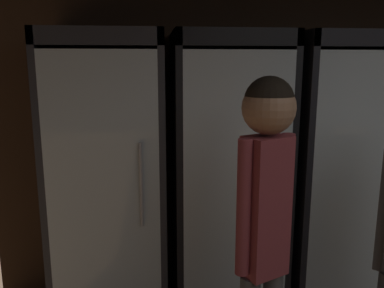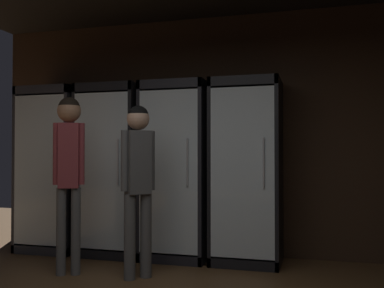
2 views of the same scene
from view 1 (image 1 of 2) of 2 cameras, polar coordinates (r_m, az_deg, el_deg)
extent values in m
cube|color=#2B2B30|center=(2.95, -11.37, -4.20)|extent=(0.73, 0.04, 1.98)
cube|color=#2B2B30|center=(2.72, -19.23, -5.95)|extent=(0.04, 0.64, 1.98)
cube|color=#2B2B30|center=(2.65, -4.44, -5.80)|extent=(0.04, 0.64, 1.98)
cube|color=#2B2B30|center=(2.55, -12.84, 14.66)|extent=(0.73, 0.64, 0.10)
cube|color=white|center=(2.92, -11.42, -4.35)|extent=(0.65, 0.02, 1.74)
cube|color=silver|center=(2.37, -12.67, -8.14)|extent=(0.65, 0.02, 1.74)
cylinder|color=#B2B2B7|center=(2.30, -7.39, -5.97)|extent=(0.02, 0.02, 0.50)
cylinder|color=#9EAD99|center=(2.90, -16.36, -17.38)|extent=(0.02, 0.02, 0.09)
cylinder|color=#9EAD99|center=(2.99, -12.89, -19.79)|extent=(0.06, 0.06, 0.22)
cylinder|color=#9EAD99|center=(2.91, -13.03, -17.20)|extent=(0.02, 0.02, 0.09)
cylinder|color=#2D2D33|center=(2.98, -12.90, -19.72)|extent=(0.07, 0.07, 0.08)
cylinder|color=#336B38|center=(2.88, -9.73, -18.02)|extent=(0.02, 0.02, 0.07)
cylinder|color=#9EAD99|center=(2.99, -6.24, -19.67)|extent=(0.08, 0.08, 0.21)
cylinder|color=#9EAD99|center=(2.91, -6.30, -17.23)|extent=(0.03, 0.03, 0.08)
cylinder|color=white|center=(3.00, -6.23, -20.15)|extent=(0.08, 0.08, 0.08)
cube|color=silver|center=(2.76, -11.68, -11.73)|extent=(0.63, 0.56, 0.02)
cylinder|color=#194723|center=(2.78, -16.09, -9.21)|extent=(0.06, 0.06, 0.22)
cylinder|color=#194723|center=(2.73, -16.27, -6.23)|extent=(0.02, 0.02, 0.09)
cylinder|color=#2D2D33|center=(2.78, -16.08, -9.41)|extent=(0.07, 0.07, 0.07)
cylinder|color=brown|center=(2.68, -11.97, -9.99)|extent=(0.07, 0.07, 0.20)
cylinder|color=brown|center=(2.63, -12.10, -7.03)|extent=(0.02, 0.02, 0.09)
cylinder|color=#2D2D33|center=(2.69, -11.95, -10.48)|extent=(0.07, 0.07, 0.07)
cylinder|color=#194723|center=(2.67, -7.43, -9.58)|extent=(0.07, 0.07, 0.23)
cylinder|color=#194723|center=(2.62, -7.52, -6.57)|extent=(0.02, 0.02, 0.07)
cylinder|color=tan|center=(2.67, -7.44, -9.35)|extent=(0.07, 0.07, 0.08)
cube|color=silver|center=(2.59, -12.19, 0.05)|extent=(0.63, 0.56, 0.02)
cylinder|color=brown|center=(2.57, -15.85, 2.49)|extent=(0.08, 0.08, 0.22)
cylinder|color=brown|center=(2.55, -16.05, 6.02)|extent=(0.03, 0.03, 0.09)
cylinder|color=beige|center=(2.57, -15.85, 2.41)|extent=(0.08, 0.08, 0.08)
cylinder|color=black|center=(2.57, -8.95, 2.58)|extent=(0.08, 0.08, 0.20)
cylinder|color=black|center=(2.55, -9.04, 5.53)|extent=(0.02, 0.02, 0.06)
cylinder|color=white|center=(2.57, -8.93, 2.04)|extent=(0.08, 0.08, 0.08)
cube|color=black|center=(2.98, 4.01, -3.83)|extent=(0.73, 0.04, 1.98)
cube|color=black|center=(2.65, -2.27, -5.74)|extent=(0.04, 0.64, 1.98)
cube|color=black|center=(2.78, 12.14, -5.17)|extent=(0.04, 0.64, 1.98)
cube|color=black|center=(2.58, 5.50, 14.84)|extent=(0.73, 0.64, 0.10)
cube|color=white|center=(2.95, 4.11, -3.98)|extent=(0.65, 0.02, 1.74)
cube|color=silver|center=(2.41, 6.54, -7.61)|extent=(0.65, 0.02, 1.74)
cylinder|color=#B2B2B7|center=(2.41, 11.84, -5.30)|extent=(0.02, 0.02, 0.50)
cylinder|color=black|center=(3.01, 0.55, -19.52)|extent=(0.08, 0.08, 0.19)
cylinder|color=black|center=(2.95, 0.56, -17.41)|extent=(0.03, 0.03, 0.06)
cylinder|color=#B2332D|center=(3.01, 0.55, -19.66)|extent=(0.08, 0.08, 0.06)
cylinder|color=brown|center=(3.03, 4.70, -18.76)|extent=(0.07, 0.07, 0.24)
cylinder|color=brown|center=(2.96, 4.75, -16.13)|extent=(0.03, 0.03, 0.08)
cylinder|color=white|center=(3.05, 4.68, -19.30)|extent=(0.08, 0.08, 0.08)
cylinder|color=gray|center=(3.06, 8.69, -18.81)|extent=(0.07, 0.07, 0.22)
cylinder|color=gray|center=(2.98, 8.79, -16.22)|extent=(0.03, 0.03, 0.10)
cylinder|color=#2D2D33|center=(3.07, 8.68, -19.18)|extent=(0.07, 0.07, 0.08)
cube|color=silver|center=(2.85, 4.95, -13.91)|extent=(0.63, 0.56, 0.02)
cylinder|color=brown|center=(2.72, 0.09, -12.22)|extent=(0.06, 0.06, 0.24)
cylinder|color=brown|center=(2.67, 0.09, -9.25)|extent=(0.02, 0.02, 0.07)
cylinder|color=beige|center=(2.74, 0.09, -12.79)|extent=(0.07, 0.07, 0.08)
cylinder|color=#194723|center=(2.77, 3.55, -12.11)|extent=(0.07, 0.07, 0.21)
cylinder|color=#194723|center=(2.71, 3.59, -9.35)|extent=(0.02, 0.02, 0.07)
cylinder|color=beige|center=(2.77, 3.55, -12.14)|extent=(0.07, 0.07, 0.05)
cylinder|color=#9EAD99|center=(2.84, 6.65, -11.40)|extent=(0.07, 0.07, 0.22)
cylinder|color=#9EAD99|center=(2.79, 6.72, -8.59)|extent=(0.03, 0.03, 0.07)
cylinder|color=#2D2D33|center=(2.85, 6.64, -11.56)|extent=(0.08, 0.08, 0.08)
cylinder|color=brown|center=(2.84, 9.74, -11.46)|extent=(0.07, 0.07, 0.23)
cylinder|color=brown|center=(2.78, 9.85, -8.57)|extent=(0.02, 0.02, 0.08)
cylinder|color=#2D2D33|center=(2.85, 9.72, -12.04)|extent=(0.07, 0.07, 0.07)
cube|color=silver|center=(2.70, 5.11, -5.59)|extent=(0.63, 0.56, 0.02)
cylinder|color=brown|center=(2.59, 0.56, -3.82)|extent=(0.07, 0.07, 0.20)
cylinder|color=brown|center=(2.56, 0.57, -0.96)|extent=(0.03, 0.03, 0.07)
cylinder|color=#2D2D33|center=(2.59, 0.56, -3.62)|extent=(0.08, 0.08, 0.05)
cylinder|color=#194723|center=(2.66, 5.38, -3.33)|extent=(0.06, 0.06, 0.21)
cylinder|color=#194723|center=(2.63, 5.44, -0.28)|extent=(0.02, 0.02, 0.08)
cylinder|color=white|center=(2.66, 5.38, -3.52)|extent=(0.07, 0.07, 0.07)
cylinder|color=gray|center=(2.71, 9.59, -2.79)|extent=(0.07, 0.07, 0.24)
cylinder|color=gray|center=(2.68, 9.71, 0.69)|extent=(0.02, 0.02, 0.10)
cylinder|color=#2D2D33|center=(2.72, 9.58, -3.08)|extent=(0.07, 0.07, 0.07)
cube|color=silver|center=(2.60, 5.28, 3.53)|extent=(0.63, 0.56, 0.02)
cylinder|color=#9EAD99|center=(2.51, 0.35, 5.89)|extent=(0.07, 0.07, 0.21)
cylinder|color=#9EAD99|center=(2.50, 0.36, 9.37)|extent=(0.02, 0.02, 0.09)
cylinder|color=#2D2D33|center=(2.51, 0.35, 5.27)|extent=(0.08, 0.08, 0.06)
cylinder|color=gray|center=(2.53, 3.89, 5.99)|extent=(0.07, 0.07, 0.22)
cylinder|color=gray|center=(2.52, 3.94, 9.31)|extent=(0.02, 0.02, 0.08)
cylinder|color=beige|center=(2.53, 3.89, 5.71)|extent=(0.07, 0.07, 0.07)
cylinder|color=#9EAD99|center=(2.65, 6.91, 6.05)|extent=(0.07, 0.07, 0.21)
cylinder|color=#9EAD99|center=(2.64, 6.98, 9.01)|extent=(0.03, 0.03, 0.07)
cylinder|color=white|center=(2.65, 6.91, 6.04)|extent=(0.08, 0.08, 0.07)
cylinder|color=#9EAD99|center=(2.67, 10.43, 5.98)|extent=(0.06, 0.06, 0.21)
cylinder|color=#9EAD99|center=(2.66, 10.54, 9.07)|extent=(0.02, 0.02, 0.08)
cylinder|color=#2D2D33|center=(2.67, 10.43, 6.02)|extent=(0.06, 0.06, 0.08)
cube|color=black|center=(3.21, 18.08, -3.25)|extent=(0.73, 0.04, 1.98)
cube|color=black|center=(2.81, 14.09, -5.07)|extent=(0.04, 0.64, 1.98)
cube|color=black|center=(3.12, 26.14, -4.30)|extent=(0.04, 0.64, 1.98)
cube|color=black|center=(2.85, 21.78, 13.78)|extent=(0.73, 0.64, 0.10)
cube|color=white|center=(3.18, 18.30, -3.39)|extent=(0.65, 0.02, 1.74)
cube|color=silver|center=(2.69, 23.33, -6.46)|extent=(0.65, 0.02, 1.74)
cylinder|color=black|center=(3.20, 16.53, -17.71)|extent=(0.07, 0.07, 0.21)
cylinder|color=black|center=(3.14, 16.68, -15.41)|extent=(0.02, 0.02, 0.07)
cylinder|color=#2D2D33|center=(3.21, 16.51, -17.91)|extent=(0.07, 0.07, 0.06)
cylinder|color=gray|center=(3.28, 22.09, -17.38)|extent=(0.07, 0.07, 0.21)
cylinder|color=gray|center=(3.22, 22.29, -15.19)|extent=(0.02, 0.02, 0.07)
cylinder|color=#2D2D33|center=(3.28, 22.09, -17.47)|extent=(0.07, 0.07, 0.08)
cube|color=silver|center=(3.04, 20.04, -10.00)|extent=(0.63, 0.56, 0.02)
cylinder|color=black|center=(2.95, 16.11, -8.21)|extent=(0.07, 0.07, 0.20)
cylinder|color=black|center=(2.90, 16.27, -5.51)|extent=(0.02, 0.02, 0.09)
cylinder|color=#2D2D33|center=(2.95, 16.10, -8.35)|extent=(0.07, 0.07, 0.07)
cylinder|color=#336B38|center=(3.01, 20.06, -7.66)|extent=(0.06, 0.06, 0.23)
cylinder|color=#336B38|center=(2.97, 20.26, -4.82)|extent=(0.02, 0.02, 0.08)
cylinder|color=beige|center=(3.02, 20.02, -8.22)|extent=(0.07, 0.07, 0.09)
cylinder|color=gray|center=(3.06, 23.93, -7.60)|extent=(0.06, 0.06, 0.24)
cylinder|color=gray|center=(3.02, 24.16, -4.87)|extent=(0.02, 0.02, 0.06)
cylinder|color=white|center=(3.06, 23.93, -7.52)|extent=(0.06, 0.06, 0.08)
cube|color=silver|center=(2.89, 20.82, 0.71)|extent=(0.63, 0.56, 0.02)
cylinder|color=#9EAD99|center=(2.81, 16.71, 2.88)|extent=(0.06, 0.06, 0.19)
cylinder|color=#9EAD99|center=(2.79, 16.87, 5.71)|extent=(0.02, 0.02, 0.08)
cylinder|color=tan|center=(2.81, 16.71, 2.81)|extent=(0.06, 0.06, 0.05)
cylinder|color=#194723|center=(2.84, 21.04, 2.70)|extent=(0.06, 0.06, 0.19)
cylinder|color=#194723|center=(2.83, 21.24, 5.32)|extent=(0.02, 0.02, 0.07)
cylinder|color=#2D2D33|center=(2.85, 21.01, 2.16)|extent=(0.07, 0.07, 0.08)
cylinder|color=#9EAD99|center=(3.00, 24.37, 2.75)|extent=(0.07, 0.07, 0.18)
cylinder|color=#9EAD99|center=(2.99, 24.58, 5.22)|extent=(0.03, 0.03, 0.08)
cylinder|color=#B2332D|center=(3.00, 24.34, 2.36)|extent=(0.07, 0.07, 0.07)
cube|color=brown|center=(1.77, 10.57, -8.98)|extent=(0.23, 0.21, 0.63)
cylinder|color=brown|center=(1.69, 7.51, -9.29)|extent=(0.06, 0.06, 0.60)
cylinder|color=brown|center=(1.84, 13.40, -7.75)|extent=(0.06, 0.06, 0.60)
sphere|color=#9E7051|center=(1.67, 11.12, 5.17)|extent=(0.23, 0.23, 0.23)
sphere|color=black|center=(1.67, 11.15, 6.14)|extent=(0.21, 0.21, 0.21)
camera|label=2|loc=(3.64, 120.16, -15.34)|focal=41.35mm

